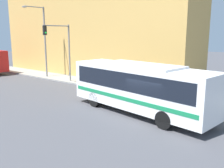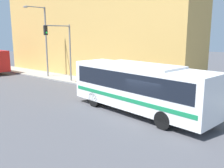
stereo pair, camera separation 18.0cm
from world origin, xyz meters
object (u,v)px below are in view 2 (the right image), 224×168
(fire_hydrant, at_px, (150,90))
(street_lamp, at_px, (43,36))
(parking_meter, at_px, (99,77))
(traffic_light_pole, at_px, (62,43))
(city_bus, at_px, (139,85))

(fire_hydrant, bearing_deg, street_lamp, 90.41)
(parking_meter, bearing_deg, traffic_light_pole, 102.19)
(street_lamp, bearing_deg, city_bus, -105.46)
(city_bus, xyz_separation_m, traffic_light_pole, (3.52, 11.53, 2.25))
(traffic_light_pole, distance_m, parking_meter, 5.33)
(parking_meter, bearing_deg, fire_hydrant, -90.00)
(traffic_light_pole, height_order, parking_meter, traffic_light_pole)
(fire_hydrant, xyz_separation_m, parking_meter, (-0.00, 5.64, 0.44))
(city_bus, relative_size, fire_hydrant, 12.87)
(parking_meter, height_order, street_lamp, street_lamp)
(city_bus, height_order, parking_meter, city_bus)
(fire_hydrant, height_order, street_lamp, street_lamp)
(fire_hydrant, xyz_separation_m, traffic_light_pole, (-0.91, 9.84, 3.59))
(traffic_light_pole, relative_size, street_lamp, 0.74)
(city_bus, bearing_deg, parking_meter, 67.00)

